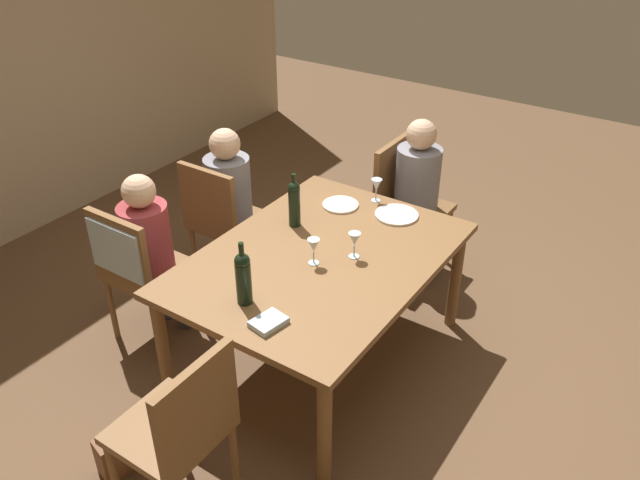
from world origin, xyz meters
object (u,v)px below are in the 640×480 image
object	(u,v)px
wine_bottle_dark_red	(243,277)
wine_glass_centre	(354,240)
chair_far_left	(133,262)
person_woman_host	(232,195)
person_man_bearded	(420,187)
wine_glass_near_right	(314,246)
wine_bottle_tall_green	(294,202)
chair_right_end	(404,198)
chair_far_right	(222,217)
person_man_guest	(151,244)
wine_glass_near_left	(376,186)
dinner_plate_guest_left	(340,205)
dining_table	(320,267)
handbag	(126,449)
chair_left_end	(182,427)
dinner_plate_host	(397,215)

from	to	relation	value
wine_bottle_dark_red	wine_glass_centre	xyz separation A→B (m)	(0.64, -0.23, -0.04)
chair_far_left	person_woman_host	size ratio (longest dim) A/B	0.82
person_man_bearded	wine_glass_near_right	bearing A→B (deg)	-0.61
wine_bottle_tall_green	person_woman_host	bearing A→B (deg)	73.54
chair_right_end	wine_bottle_dark_red	size ratio (longest dim) A/B	2.71
chair_far_right	chair_far_left	world-z (taller)	same
wine_bottle_tall_green	chair_far_right	bearing A→B (deg)	82.94
chair_right_end	person_man_guest	world-z (taller)	person_man_guest
chair_far_left	wine_glass_near_left	bearing A→B (deg)	53.08
dinner_plate_guest_left	wine_bottle_dark_red	bearing A→B (deg)	-172.92
person_woman_host	wine_bottle_tall_green	bearing A→B (deg)	-16.46
dining_table	wine_bottle_tall_green	size ratio (longest dim) A/B	4.86
person_man_bearded	wine_glass_near_right	distance (m)	1.27
person_man_guest	wine_bottle_dark_red	xyz separation A→B (m)	(-0.21, -0.89, 0.24)
chair_far_left	wine_glass_near_left	world-z (taller)	chair_far_left
person_woman_host	dinner_plate_guest_left	world-z (taller)	person_woman_host
wine_glass_near_right	person_man_bearded	bearing A→B (deg)	-0.61
chair_far_left	handbag	size ratio (longest dim) A/B	3.29
wine_bottle_tall_green	wine_glass_near_right	bearing A→B (deg)	-130.43
chair_far_left	handbag	world-z (taller)	chair_far_left
person_woman_host	wine_glass_near_right	xyz separation A→B (m)	(-0.47, -0.98, 0.18)
chair_left_end	wine_glass_centre	distance (m)	1.31
chair_right_end	chair_left_end	size ratio (longest dim) A/B	1.00
dining_table	wine_bottle_dark_red	bearing A→B (deg)	172.27
person_man_bearded	wine_bottle_dark_red	distance (m)	1.75
wine_glass_near_left	wine_bottle_dark_red	bearing A→B (deg)	179.41
dinner_plate_guest_left	wine_glass_centre	bearing A→B (deg)	-140.47
chair_far_right	wine_glass_near_right	distance (m)	1.08
person_man_bearded	wine_glass_near_left	distance (m)	0.51
wine_bottle_tall_green	person_man_guest	bearing A→B (deg)	128.71
chair_far_left	wine_bottle_tall_green	distance (m)	0.99
chair_far_right	dinner_plate_host	size ratio (longest dim) A/B	3.51
wine_glass_near_left	dinner_plate_guest_left	distance (m)	0.25
dining_table	wine_glass_centre	size ratio (longest dim) A/B	10.77
dinner_plate_host	dinner_plate_guest_left	world-z (taller)	same
chair_left_end	wine_glass_centre	world-z (taller)	chair_left_end
person_woman_host	wine_glass_centre	bearing A→B (deg)	-14.62
chair_left_end	dinner_plate_host	distance (m)	1.81
wine_glass_centre	handbag	bearing A→B (deg)	158.28
dining_table	handbag	bearing A→B (deg)	163.51
dinner_plate_host	wine_bottle_tall_green	bearing A→B (deg)	133.91
chair_far_right	dining_table	bearing A→B (deg)	-15.85
wine_bottle_dark_red	handbag	xyz separation A→B (m)	(-0.64, 0.28, -0.76)
wine_bottle_dark_red	wine_glass_near_right	xyz separation A→B (m)	(0.47, -0.09, -0.04)
chair_far_left	handbag	bearing A→B (deg)	-48.61
person_man_bearded	chair_left_end	bearing A→B (deg)	1.49
chair_left_end	wine_glass_near_right	xyz separation A→B (m)	(1.10, 0.07, 0.30)
chair_right_end	chair_left_end	world-z (taller)	same
wine_glass_near_right	chair_right_end	bearing A→B (deg)	4.51
wine_bottle_tall_green	wine_glass_near_right	xyz separation A→B (m)	(-0.27, -0.32, -0.05)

